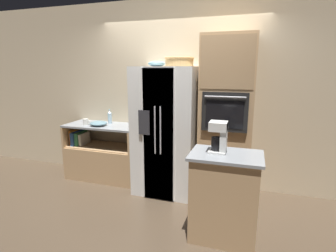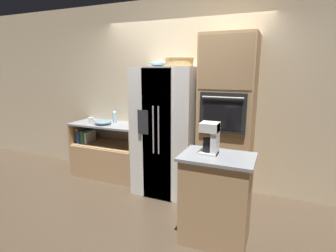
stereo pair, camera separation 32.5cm
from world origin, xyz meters
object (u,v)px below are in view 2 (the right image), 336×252
at_px(wall_oven, 227,120).
at_px(fruit_bowl, 158,64).
at_px(mixing_bowl, 103,122).
at_px(bottle_tall, 115,116).
at_px(mug, 91,120).
at_px(coffee_maker, 211,137).
at_px(refrigerator, 168,131).
at_px(wicker_basket, 179,61).

relative_size(wall_oven, fruit_bowl, 9.06).
bearing_deg(mixing_bowl, bottle_tall, 66.28).
bearing_deg(mug, coffee_maker, -21.89).
relative_size(refrigerator, coffee_maker, 5.58).
relative_size(refrigerator, wall_oven, 0.82).
distance_m(fruit_bowl, mixing_bowl, 1.33).
bearing_deg(fruit_bowl, wicker_basket, -16.24).
relative_size(bottle_tall, mug, 2.00).
height_order(wicker_basket, bottle_tall, wicker_basket).
bearing_deg(fruit_bowl, refrigerator, -17.64).
bearing_deg(fruit_bowl, mug, -177.55).
relative_size(wall_oven, mixing_bowl, 8.23).
distance_m(mug, coffee_maker, 2.41).
xyz_separation_m(refrigerator, mixing_bowl, (-1.14, 0.01, 0.03)).
distance_m(refrigerator, mixing_bowl, 1.14).
height_order(mug, mixing_bowl, mug).
distance_m(bottle_tall, coffee_maker, 2.21).
bearing_deg(fruit_bowl, bottle_tall, 169.97).
xyz_separation_m(refrigerator, fruit_bowl, (-0.17, 0.05, 0.95)).
xyz_separation_m(mug, coffee_maker, (2.23, -0.90, 0.16)).
bearing_deg(mug, mixing_bowl, 1.24).
bearing_deg(bottle_tall, fruit_bowl, -10.03).
distance_m(wall_oven, fruit_bowl, 1.25).
bearing_deg(wicker_basket, bottle_tall, 168.14).
distance_m(refrigerator, wall_oven, 0.86).
relative_size(refrigerator, mug, 14.97).
bearing_deg(bottle_tall, coffee_maker, -29.99).
bearing_deg(wicker_basket, wall_oven, 10.38).
height_order(wall_oven, wicker_basket, wall_oven).
xyz_separation_m(wicker_basket, fruit_bowl, (-0.36, 0.10, -0.03)).
bearing_deg(bottle_tall, wicker_basket, -11.86).
distance_m(refrigerator, bottle_tall, 1.08).
distance_m(wicker_basket, mug, 1.82).
xyz_separation_m(wicker_basket, coffee_maker, (0.67, -0.84, -0.77)).
xyz_separation_m(refrigerator, wall_oven, (0.83, 0.07, 0.20)).
distance_m(refrigerator, mug, 1.37).
height_order(refrigerator, mixing_bowl, refrigerator).
xyz_separation_m(wall_oven, mug, (-2.20, -0.06, -0.16)).
bearing_deg(refrigerator, fruit_bowl, 162.36).
bearing_deg(mug, refrigerator, -0.11).
xyz_separation_m(wall_oven, fruit_bowl, (-1.00, -0.01, 0.74)).
bearing_deg(mug, fruit_bowl, 2.45).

